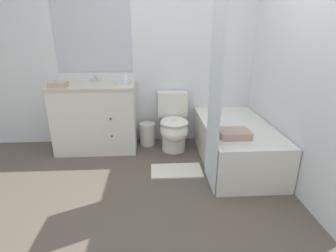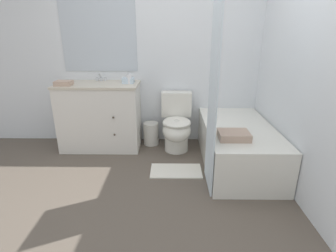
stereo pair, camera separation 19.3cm
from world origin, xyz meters
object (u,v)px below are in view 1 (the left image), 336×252
object	(u,v)px
bathtub	(235,143)
soap_dispenser	(125,79)
sink_faucet	(95,79)
hand_towel_folded	(58,84)
toilet	(174,125)
wastebasket	(147,134)
vanity_cabinet	(96,117)
bath_towel_folded	(234,133)
bath_mat	(176,171)
tissue_box	(124,81)

from	to	relation	value
bathtub	soap_dispenser	world-z (taller)	soap_dispenser
sink_faucet	bathtub	xyz separation A→B (m)	(1.74, -0.65, -0.67)
hand_towel_folded	toilet	bearing A→B (deg)	2.20
wastebasket	hand_towel_folded	distance (m)	1.31
vanity_cabinet	toilet	bearing A→B (deg)	-4.20
vanity_cabinet	wastebasket	distance (m)	0.73
sink_faucet	toilet	xyz separation A→B (m)	(1.02, -0.25, -0.58)
bath_towel_folded	bath_mat	bearing A→B (deg)	163.82
toilet	tissue_box	world-z (taller)	tissue_box
toilet	bath_towel_folded	xyz separation A→B (m)	(0.57, -0.79, 0.19)
bathtub	soap_dispenser	distance (m)	1.57
vanity_cabinet	wastebasket	bearing A→B (deg)	7.44
vanity_cabinet	tissue_box	world-z (taller)	tissue_box
hand_towel_folded	bath_towel_folded	distance (m)	2.14
vanity_cabinet	bathtub	world-z (taller)	vanity_cabinet
soap_dispenser	bath_mat	size ratio (longest dim) A/B	0.26
vanity_cabinet	hand_towel_folded	distance (m)	0.62
wastebasket	soap_dispenser	size ratio (longest dim) A/B	2.10
sink_faucet	bath_mat	bearing A→B (deg)	-40.72
hand_towel_folded	bath_mat	world-z (taller)	hand_towel_folded
sink_faucet	bathtub	distance (m)	1.97
hand_towel_folded	bath_mat	xyz separation A→B (m)	(1.39, -0.56, -0.90)
vanity_cabinet	bath_towel_folded	world-z (taller)	vanity_cabinet
wastebasket	soap_dispenser	world-z (taller)	soap_dispenser
sink_faucet	wastebasket	size ratio (longest dim) A/B	0.45
toilet	sink_faucet	bearing A→B (deg)	166.26
sink_faucet	soap_dispenser	xyz separation A→B (m)	(0.41, -0.19, 0.03)
tissue_box	bath_towel_folded	bearing A→B (deg)	-36.44
toilet	bathtub	bearing A→B (deg)	-29.27
toilet	bath_mat	distance (m)	0.70
vanity_cabinet	bathtub	xyz separation A→B (m)	(1.74, -0.48, -0.20)
vanity_cabinet	hand_towel_folded	bearing A→B (deg)	-161.49
toilet	bathtub	world-z (taller)	toilet
tissue_box	vanity_cabinet	bearing A→B (deg)	-177.02
sink_faucet	bathtub	bearing A→B (deg)	-20.55
wastebasket	bath_towel_folded	distance (m)	1.37
hand_towel_folded	soap_dispenser	bearing A→B (deg)	7.95
wastebasket	hand_towel_folded	world-z (taller)	hand_towel_folded
bathtub	wastebasket	xyz separation A→B (m)	(-1.07, 0.56, -0.09)
toilet	bath_towel_folded	distance (m)	0.99
sink_faucet	toilet	bearing A→B (deg)	-13.74
bathtub	hand_towel_folded	size ratio (longest dim) A/B	7.35
bathtub	tissue_box	bearing A→B (deg)	159.70
tissue_box	bath_towel_folded	xyz separation A→B (m)	(1.19, -0.88, -0.40)
wastebasket	soap_dispenser	distance (m)	0.84
toilet	wastebasket	bearing A→B (deg)	155.43
vanity_cabinet	sink_faucet	distance (m)	0.50
vanity_cabinet	bath_mat	size ratio (longest dim) A/B	1.81
toilet	soap_dispenser	world-z (taller)	soap_dispenser
bath_mat	bathtub	bearing A→B (deg)	16.48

